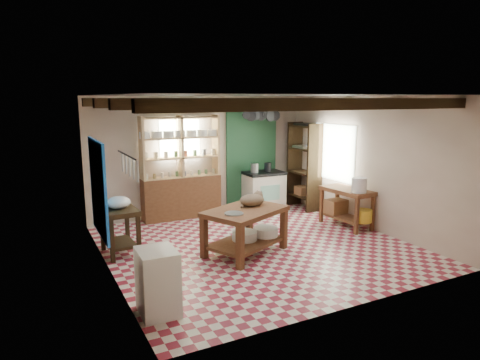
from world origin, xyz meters
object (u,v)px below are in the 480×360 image
white_cabinet (158,282)px  right_counter (346,208)px  prep_table (120,231)px  cat (252,200)px  work_table (245,231)px  stove (264,190)px

white_cabinet → right_counter: 4.73m
white_cabinet → prep_table: bearing=91.5°
right_counter → prep_table: bearing=169.2°
cat → prep_table: bearing=125.7°
work_table → white_cabinet: 2.30m
stove → prep_table: size_ratio=1.15×
prep_table → right_counter: prep_table is taller
prep_table → white_cabinet: size_ratio=0.98×
white_cabinet → work_table: bearing=37.1°
prep_table → cat: cat is taller
prep_table → white_cabinet: (-0.02, -2.24, 0.01)m
work_table → stove: 2.94m
stove → prep_table: (-3.61, -1.45, -0.05)m
right_counter → cat: size_ratio=2.47×
work_table → cat: 0.54m
work_table → prep_table: prep_table is taller
white_cabinet → cat: (2.09, 1.47, 0.46)m
prep_table → right_counter: bearing=-9.7°
white_cabinet → cat: 2.60m
cat → stove: bearing=21.4°
prep_table → right_counter: (4.38, -0.51, -0.00)m
work_table → prep_table: bearing=129.9°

